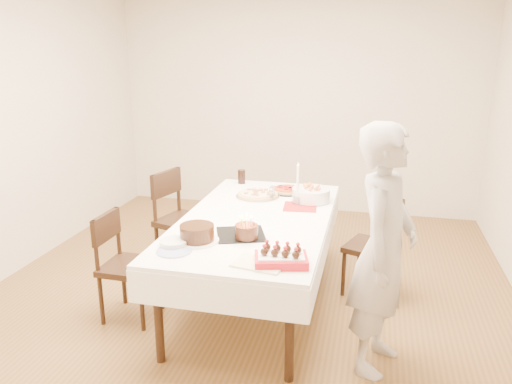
% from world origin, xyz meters
% --- Properties ---
extents(floor, '(5.00, 5.00, 0.00)m').
position_xyz_m(floor, '(0.00, 0.00, 0.00)').
color(floor, brown).
rests_on(floor, ground).
extents(wall_back, '(4.50, 0.04, 2.70)m').
position_xyz_m(wall_back, '(0.00, 2.50, 1.35)').
color(wall_back, beige).
rests_on(wall_back, floor).
extents(wall_front, '(4.50, 0.04, 2.70)m').
position_xyz_m(wall_front, '(0.00, -2.50, 1.35)').
color(wall_front, beige).
rests_on(wall_front, floor).
extents(dining_table, '(1.23, 2.19, 0.75)m').
position_xyz_m(dining_table, '(0.10, -0.08, 0.38)').
color(dining_table, white).
rests_on(dining_table, floor).
extents(chair_right_savory, '(0.55, 0.55, 0.85)m').
position_xyz_m(chair_right_savory, '(1.01, 0.31, 0.42)').
color(chair_right_savory, black).
rests_on(chair_right_savory, floor).
extents(chair_left_savory, '(0.60, 0.60, 0.94)m').
position_xyz_m(chair_left_savory, '(-0.71, 0.42, 0.47)').
color(chair_left_savory, black).
rests_on(chair_left_savory, floor).
extents(chair_left_dessert, '(0.44, 0.44, 0.85)m').
position_xyz_m(chair_left_dessert, '(-0.79, -0.52, 0.42)').
color(chair_left_dessert, black).
rests_on(chair_left_dessert, floor).
extents(person, '(0.54, 0.68, 1.63)m').
position_xyz_m(person, '(1.07, -0.70, 0.82)').
color(person, '#BCB6B1').
rests_on(person, floor).
extents(pizza_white, '(0.49, 0.49, 0.04)m').
position_xyz_m(pizza_white, '(-0.01, 0.45, 0.77)').
color(pizza_white, beige).
rests_on(pizza_white, dining_table).
extents(pizza_pepperoni, '(0.39, 0.39, 0.04)m').
position_xyz_m(pizza_pepperoni, '(0.22, 0.66, 0.77)').
color(pizza_pepperoni, red).
rests_on(pizza_pepperoni, dining_table).
extents(red_placemat, '(0.30, 0.30, 0.01)m').
position_xyz_m(red_placemat, '(0.40, 0.26, 0.75)').
color(red_placemat, '#B21E1E').
rests_on(red_placemat, dining_table).
extents(pasta_bowl, '(0.40, 0.40, 0.11)m').
position_xyz_m(pasta_bowl, '(0.47, 0.45, 0.81)').
color(pasta_bowl, white).
rests_on(pasta_bowl, dining_table).
extents(taper_candle, '(0.10, 0.10, 0.37)m').
position_xyz_m(taper_candle, '(0.36, 0.33, 0.93)').
color(taper_candle, white).
rests_on(taper_candle, dining_table).
extents(shaker_pair, '(0.11, 0.11, 0.12)m').
position_xyz_m(shaker_pair, '(0.13, 0.37, 0.81)').
color(shaker_pair, white).
rests_on(shaker_pair, dining_table).
extents(cola_glass, '(0.09, 0.09, 0.14)m').
position_xyz_m(cola_glass, '(-0.28, 0.87, 0.82)').
color(cola_glass, black).
rests_on(cola_glass, dining_table).
extents(layer_cake, '(0.35, 0.35, 0.12)m').
position_xyz_m(layer_cake, '(-0.18, -0.67, 0.81)').
color(layer_cake, black).
rests_on(layer_cake, dining_table).
extents(cake_board, '(0.43, 0.43, 0.01)m').
position_xyz_m(cake_board, '(0.08, -0.48, 0.75)').
color(cake_board, black).
rests_on(cake_board, dining_table).
extents(birthday_cake, '(0.17, 0.17, 0.16)m').
position_xyz_m(birthday_cake, '(0.14, -0.55, 0.84)').
color(birthday_cake, '#3D1E10').
rests_on(birthday_cake, dining_table).
extents(strawberry_box, '(0.37, 0.29, 0.08)m').
position_xyz_m(strawberry_box, '(0.45, -0.90, 0.79)').
color(strawberry_box, red).
rests_on(strawberry_box, dining_table).
extents(box_lid, '(0.35, 0.27, 0.03)m').
position_xyz_m(box_lid, '(0.32, -0.94, 0.75)').
color(box_lid, beige).
rests_on(box_lid, dining_table).
extents(plate_stack, '(0.19, 0.19, 0.04)m').
position_xyz_m(plate_stack, '(-0.31, -0.78, 0.77)').
color(plate_stack, white).
rests_on(plate_stack, dining_table).
extents(china_plate, '(0.25, 0.25, 0.01)m').
position_xyz_m(china_plate, '(-0.27, -0.88, 0.75)').
color(china_plate, white).
rests_on(china_plate, dining_table).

